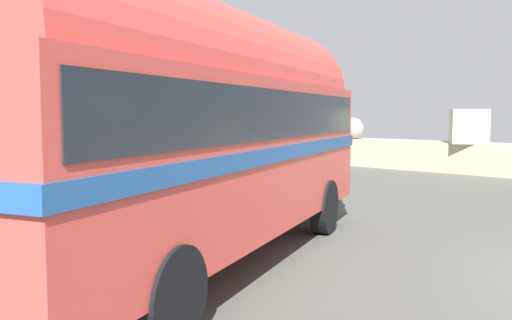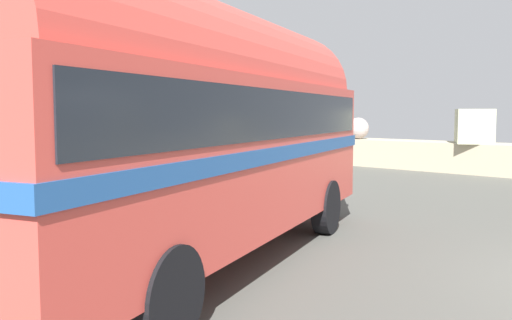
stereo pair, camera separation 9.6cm
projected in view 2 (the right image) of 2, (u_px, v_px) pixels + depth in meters
name	position (u px, v px, depth m)	size (l,w,h in m)	color
vintage_coach	(199.00, 122.00, 7.69)	(5.30, 8.87, 3.70)	black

